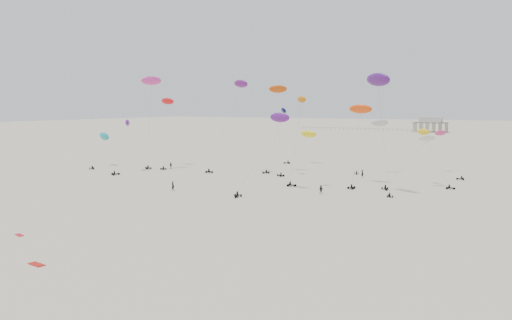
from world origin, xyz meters
The scene contains 25 objects.
ground_plane centered at (0.00, 200.00, 0.00)m, with size 900.00×900.00×0.00m, color beige.
pavilion_main centered at (-10.00, 350.00, 4.22)m, with size 21.00×13.00×9.80m.
pier_fence centered at (-62.00, 350.00, 0.77)m, with size 80.20×0.20×1.50m.
rig_0 centered at (24.60, 112.31, 6.79)m, with size 9.43×11.97×14.34m.
rig_2 centered at (28.08, 138.65, 7.04)m, with size 9.65×16.54×18.07m.
rig_3 centered at (-10.03, 117.92, 10.67)m, with size 7.20×4.01×17.11m.
rig_4 centered at (-0.62, 95.53, 11.73)m, with size 5.77×16.28×19.38m.
rig_5 centered at (-47.38, 102.26, 8.76)m, with size 6.29×11.98×14.83m.
rig_6 centered at (11.53, 132.10, 11.12)m, with size 6.99×9.06×14.61m.
rig_7 centered at (2.23, 102.29, 10.18)m, with size 4.38×3.74×19.59m.
rig_8 centered at (-62.41, 109.71, 7.52)m, with size 7.85×11.67×11.57m.
rig_9 centered at (-12.13, 122.79, 18.02)m, with size 9.67×13.21×24.06m.
rig_10 centered at (-46.45, 119.36, 15.81)m, with size 9.87×12.63×21.27m.
rig_11 centered at (27.91, 117.28, 7.79)m, with size 9.55×7.12×13.28m.
rig_13 centered at (-13.13, 143.84, 7.64)m, with size 8.74×7.75×10.87m.
rig_14 centered at (-21.33, 116.02, 19.09)m, with size 10.28×8.72×24.47m.
rig_15 centered at (19.48, 103.24, 21.39)m, with size 8.45×8.83×24.27m.
rig_16 centered at (12.80, 112.93, 14.18)m, with size 5.53×12.60×18.86m.
rig_17 centered at (-45.74, 111.55, 20.31)m, with size 4.82×6.27×25.68m.
spectator_0 centered at (-17.88, 84.96, 0.00)m, with size 0.82×0.56×2.25m, color black.
spectator_1 centered at (10.44, 95.92, 0.00)m, with size 0.98×0.57×2.01m, color black.
spectator_2 centered at (-40.91, 113.68, 0.00)m, with size 1.25×0.67×2.12m, color black.
spectator_3 centered at (11.08, 122.09, 0.00)m, with size 0.83×0.57×2.28m, color black.
grounded_kite_a centered at (-1.14, 39.18, 0.00)m, with size 2.20×0.90×0.08m, color red.
grounded_kite_b centered at (-14.03, 46.50, 0.00)m, with size 1.80×0.70×0.07m, color red.
Camera 1 is at (45.60, 3.73, 17.49)m, focal length 35.00 mm.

